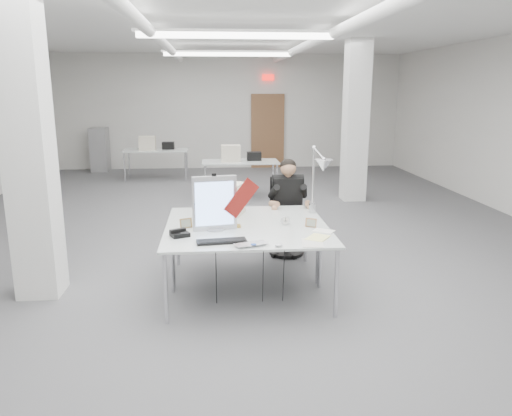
# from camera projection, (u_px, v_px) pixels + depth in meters

# --- Properties ---
(room_shell) EXTENTS (10.04, 14.04, 3.24)m
(room_shell) POSITION_uv_depth(u_px,v_px,m) (239.00, 126.00, 7.50)
(room_shell) COLOR #505053
(room_shell) RESTS_ON ground
(desk_main) EXTENTS (1.80, 0.90, 0.02)m
(desk_main) POSITION_uv_depth(u_px,v_px,m) (249.00, 238.00, 5.17)
(desk_main) COLOR silver
(desk_main) RESTS_ON room_shell
(desk_second) EXTENTS (1.80, 0.90, 0.02)m
(desk_second) POSITION_uv_depth(u_px,v_px,m) (244.00, 216.00, 6.04)
(desk_second) COLOR silver
(desk_second) RESTS_ON room_shell
(bg_desk_a) EXTENTS (1.60, 0.80, 0.02)m
(bg_desk_a) POSITION_uv_depth(u_px,v_px,m) (240.00, 162.00, 10.52)
(bg_desk_a) COLOR silver
(bg_desk_a) RESTS_ON room_shell
(bg_desk_b) EXTENTS (1.60, 0.80, 0.02)m
(bg_desk_b) POSITION_uv_depth(u_px,v_px,m) (156.00, 150.00, 12.49)
(bg_desk_b) COLOR silver
(bg_desk_b) RESTS_ON room_shell
(filing_cabinet) EXTENTS (0.45, 0.55, 1.20)m
(filing_cabinet) POSITION_uv_depth(u_px,v_px,m) (100.00, 150.00, 13.78)
(filing_cabinet) COLOR gray
(filing_cabinet) RESTS_ON room_shell
(office_chair) EXTENTS (0.59, 0.59, 1.17)m
(office_chair) POSITION_uv_depth(u_px,v_px,m) (287.00, 213.00, 6.81)
(office_chair) COLOR black
(office_chair) RESTS_ON room_shell
(seated_person) EXTENTS (0.46, 0.57, 0.84)m
(seated_person) POSITION_uv_depth(u_px,v_px,m) (288.00, 192.00, 6.69)
(seated_person) COLOR black
(seated_person) RESTS_ON office_chair
(monitor) EXTENTS (0.48, 0.13, 0.59)m
(monitor) POSITION_uv_depth(u_px,v_px,m) (215.00, 203.00, 5.34)
(monitor) COLOR #B9B8BD
(monitor) RESTS_ON desk_main
(pennant) EXTENTS (0.39, 0.14, 0.44)m
(pennant) POSITION_uv_depth(u_px,v_px,m) (242.00, 198.00, 5.32)
(pennant) COLOR maroon
(pennant) RESTS_ON monitor
(keyboard) EXTENTS (0.51, 0.22, 0.02)m
(keyboard) POSITION_uv_depth(u_px,v_px,m) (222.00, 241.00, 4.96)
(keyboard) COLOR black
(keyboard) RESTS_ON desk_main
(laptop) EXTENTS (0.38, 0.31, 0.03)m
(laptop) POSITION_uv_depth(u_px,v_px,m) (254.00, 246.00, 4.82)
(laptop) COLOR silver
(laptop) RESTS_ON desk_main
(mouse) EXTENTS (0.09, 0.07, 0.03)m
(mouse) POSITION_uv_depth(u_px,v_px,m) (279.00, 245.00, 4.83)
(mouse) COLOR #B1B2B6
(mouse) RESTS_ON desk_main
(bankers_lamp) EXTENTS (0.35, 0.22, 0.37)m
(bankers_lamp) POSITION_uv_depth(u_px,v_px,m) (233.00, 211.00, 5.49)
(bankers_lamp) COLOR #B47C38
(bankers_lamp) RESTS_ON desk_main
(desk_phone) EXTENTS (0.23, 0.22, 0.04)m
(desk_phone) POSITION_uv_depth(u_px,v_px,m) (180.00, 234.00, 5.17)
(desk_phone) COLOR black
(desk_phone) RESTS_ON desk_main
(picture_frame_left) EXTENTS (0.14, 0.09, 0.11)m
(picture_frame_left) POSITION_uv_depth(u_px,v_px,m) (186.00, 223.00, 5.47)
(picture_frame_left) COLOR #A17945
(picture_frame_left) RESTS_ON desk_main
(picture_frame_right) EXTENTS (0.13, 0.09, 0.10)m
(picture_frame_right) POSITION_uv_depth(u_px,v_px,m) (311.00, 223.00, 5.51)
(picture_frame_right) COLOR #B67A4E
(picture_frame_right) RESTS_ON desk_main
(desk_clock) EXTENTS (0.10, 0.04, 0.10)m
(desk_clock) POSITION_uv_depth(u_px,v_px,m) (285.00, 220.00, 5.60)
(desk_clock) COLOR silver
(desk_clock) RESTS_ON desk_main
(paper_stack_a) EXTENTS (0.25, 0.32, 0.01)m
(paper_stack_a) POSITION_uv_depth(u_px,v_px,m) (312.00, 243.00, 4.94)
(paper_stack_a) COLOR silver
(paper_stack_a) RESTS_ON desk_main
(paper_stack_b) EXTENTS (0.30, 0.32, 0.01)m
(paper_stack_b) POSITION_uv_depth(u_px,v_px,m) (318.00, 238.00, 5.11)
(paper_stack_b) COLOR #FDFB97
(paper_stack_b) RESTS_ON desk_main
(paper_stack_c) EXTENTS (0.26, 0.24, 0.01)m
(paper_stack_c) POSITION_uv_depth(u_px,v_px,m) (324.00, 231.00, 5.36)
(paper_stack_c) COLOR white
(paper_stack_c) RESTS_ON desk_main
(beige_monitor) EXTENTS (0.51, 0.50, 0.38)m
(beige_monitor) POSITION_uv_depth(u_px,v_px,m) (225.00, 199.00, 6.02)
(beige_monitor) COLOR beige
(beige_monitor) RESTS_ON desk_second
(architect_lamp) EXTENTS (0.34, 0.66, 0.80)m
(architect_lamp) POSITION_uv_depth(u_px,v_px,m) (317.00, 184.00, 5.83)
(architect_lamp) COLOR #B7B7BC
(architect_lamp) RESTS_ON desk_second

